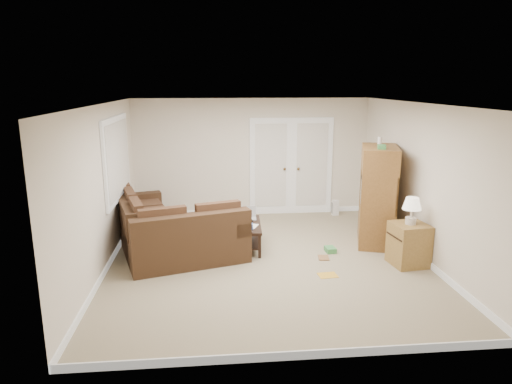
{
  "coord_description": "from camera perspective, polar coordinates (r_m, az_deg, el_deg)",
  "views": [
    {
      "loc": [
        -0.84,
        -6.89,
        2.81
      ],
      "look_at": [
        -0.16,
        0.2,
        1.1
      ],
      "focal_mm": 32.0,
      "sensor_mm": 36.0,
      "label": 1
    }
  ],
  "objects": [
    {
      "name": "floor",
      "position": [
        7.49,
        1.36,
        -8.54
      ],
      "size": [
        5.5,
        5.5,
        0.0
      ],
      "primitive_type": "plane",
      "color": "gray",
      "rests_on": "ground"
    },
    {
      "name": "baseboards",
      "position": [
        7.47,
        1.36,
        -8.18
      ],
      "size": [
        5.0,
        5.5,
        0.1
      ],
      "primitive_type": null,
      "color": "silver",
      "rests_on": "floor"
    },
    {
      "name": "window_left",
      "position": [
        8.15,
        -16.96,
        4.03
      ],
      "size": [
        0.05,
        1.92,
        1.42
      ],
      "color": "silver",
      "rests_on": "wall_left"
    },
    {
      "name": "floor_greenbox",
      "position": [
        7.92,
        9.26,
        -7.12
      ],
      "size": [
        0.18,
        0.23,
        0.09
      ],
      "primitive_type": "cube",
      "rotation": [
        0.0,
        0.0,
        0.08
      ],
      "color": "#3E8844",
      "rests_on": "floor"
    },
    {
      "name": "space_heater",
      "position": [
        10.06,
        9.87,
        -1.95
      ],
      "size": [
        0.14,
        0.12,
        0.33
      ],
      "primitive_type": "cube",
      "rotation": [
        0.0,
        0.0,
        0.12
      ],
      "color": "white",
      "rests_on": "floor"
    },
    {
      "name": "wall_right",
      "position": [
        7.81,
        19.94,
        1.17
      ],
      "size": [
        0.02,
        5.5,
        2.5
      ],
      "primitive_type": "cube",
      "color": "beige",
      "rests_on": "floor"
    },
    {
      "name": "sectional_sofa",
      "position": [
        7.99,
        -11.56,
        -4.75
      ],
      "size": [
        2.61,
        2.98,
        0.88
      ],
      "rotation": [
        0.0,
        0.0,
        0.29
      ],
      "color": "#3C2717",
      "rests_on": "floor"
    },
    {
      "name": "french_doors",
      "position": [
        9.91,
        4.41,
        3.15
      ],
      "size": [
        1.8,
        0.05,
        2.13
      ],
      "color": "silver",
      "rests_on": "floor"
    },
    {
      "name": "tv_armoire",
      "position": [
        8.34,
        14.93,
        -0.35
      ],
      "size": [
        0.89,
        1.21,
        1.87
      ],
      "rotation": [
        0.0,
        0.0,
        -0.3
      ],
      "color": "brown",
      "rests_on": "floor"
    },
    {
      "name": "wall_left",
      "position": [
        7.26,
        -18.58,
        0.38
      ],
      "size": [
        0.02,
        5.5,
        2.5
      ],
      "primitive_type": "cube",
      "color": "beige",
      "rests_on": "floor"
    },
    {
      "name": "ceiling",
      "position": [
        6.95,
        1.47,
        10.95
      ],
      "size": [
        5.0,
        5.5,
        0.02
      ],
      "primitive_type": "cube",
      "color": "silver",
      "rests_on": "wall_back"
    },
    {
      "name": "wall_front",
      "position": [
        4.5,
        5.63,
        -6.82
      ],
      "size": [
        5.0,
        0.02,
        2.5
      ],
      "primitive_type": "cube",
      "color": "beige",
      "rests_on": "floor"
    },
    {
      "name": "coffee_table",
      "position": [
        7.98,
        -1.35,
        -5.3
      ],
      "size": [
        0.59,
        1.1,
        0.73
      ],
      "rotation": [
        0.0,
        0.0,
        -0.05
      ],
      "color": "black",
      "rests_on": "floor"
    },
    {
      "name": "floor_magazine",
      "position": [
        7.02,
        8.95,
        -10.24
      ],
      "size": [
        0.3,
        0.24,
        0.01
      ],
      "primitive_type": "cube",
      "rotation": [
        0.0,
        0.0,
        0.08
      ],
      "color": "gold",
      "rests_on": "floor"
    },
    {
      "name": "floor_book",
      "position": [
        7.64,
        7.8,
        -8.13
      ],
      "size": [
        0.2,
        0.25,
        0.02
      ],
      "primitive_type": "imported",
      "rotation": [
        0.0,
        0.0,
        -0.13
      ],
      "color": "brown",
      "rests_on": "floor"
    },
    {
      "name": "side_cabinet",
      "position": [
        7.58,
        18.58,
        -5.81
      ],
      "size": [
        0.58,
        0.58,
        1.1
      ],
      "rotation": [
        0.0,
        0.0,
        0.13
      ],
      "color": "olive",
      "rests_on": "floor"
    },
    {
      "name": "wall_back",
      "position": [
        9.8,
        -0.51,
        4.35
      ],
      "size": [
        5.0,
        0.02,
        2.5
      ],
      "primitive_type": "cube",
      "color": "beige",
      "rests_on": "floor"
    }
  ]
}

